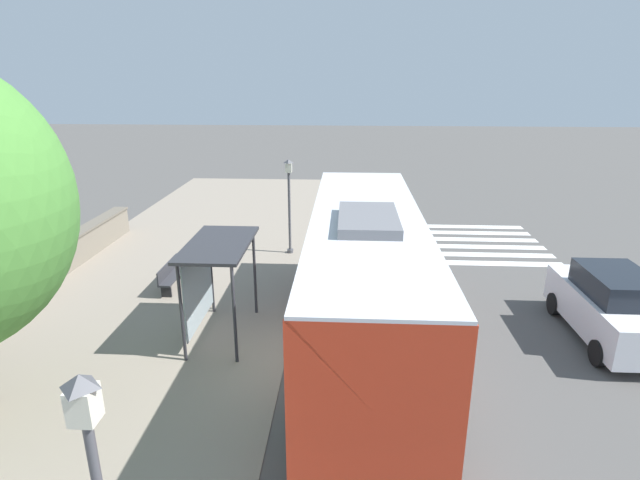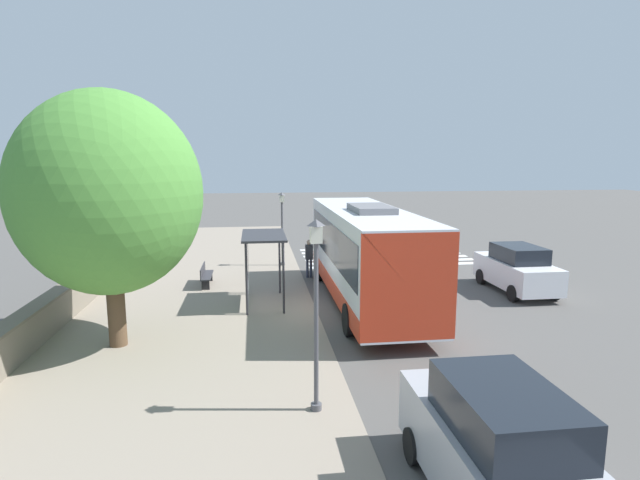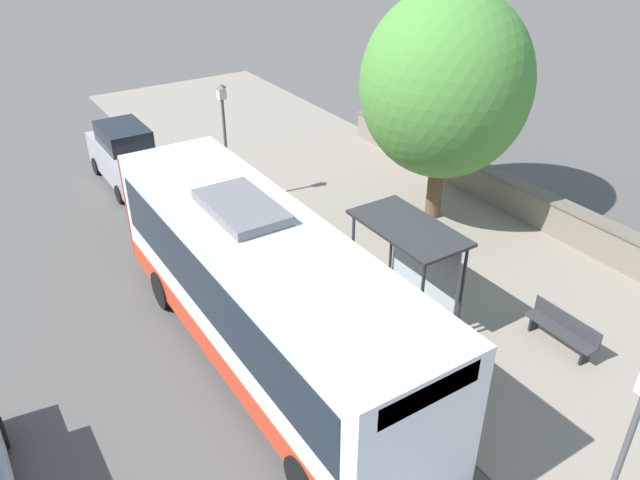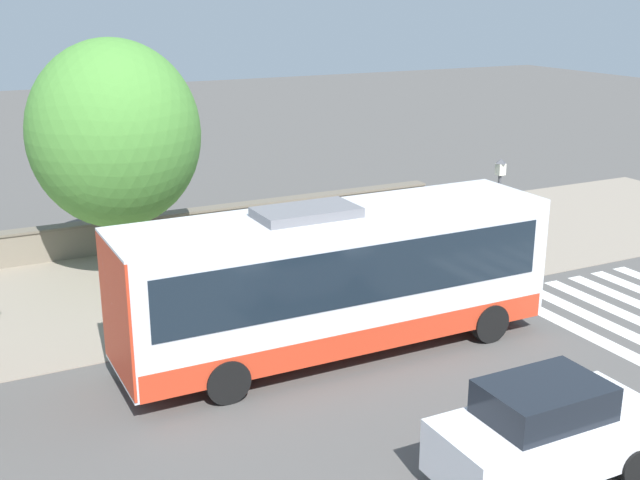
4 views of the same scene
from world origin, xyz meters
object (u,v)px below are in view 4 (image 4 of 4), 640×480
street_lamp_far (498,207)px  shade_tree (115,135)px  bus (336,277)px  parked_car_far_lane (545,432)px  pedestrian (444,267)px  bus_shelter (285,226)px  bench (340,246)px

street_lamp_far → shade_tree: shade_tree is taller
bus → parked_car_far_lane: 6.58m
street_lamp_far → shade_tree: 11.78m
parked_car_far_lane → pedestrian: bearing=156.5°
bus_shelter → street_lamp_far: bearing=79.7°
pedestrian → parked_car_far_lane: parked_car_far_lane is taller
bus_shelter → bench: size_ratio=1.60×
bus_shelter → shade_tree: size_ratio=0.41×
bus → pedestrian: (-1.62, 4.32, -0.91)m
street_lamp_far → bus: bearing=-69.1°
street_lamp_far → parked_car_far_lane: street_lamp_far is taller
pedestrian → parked_car_far_lane: bearing=-23.5°
street_lamp_far → bench: bearing=-133.9°
bench → bus_shelter: bearing=-52.6°
bus → bench: (-6.15, 3.40, -1.46)m
bus → shade_tree: bearing=-158.0°
pedestrian → bus: bearing=-69.4°
bus → pedestrian: size_ratio=6.10×
bus → shade_tree: size_ratio=1.47×
pedestrian → bench: size_ratio=0.94×
bus → bench: bus is taller
bus_shelter → parked_car_far_lane: bus_shelter is taller
bench → pedestrian: bearing=11.5°
bench → parked_car_far_lane: (12.61, -2.59, 0.45)m
bus_shelter → parked_car_far_lane: (10.33, 0.38, -1.21)m
pedestrian → street_lamp_far: 3.12m
bench → parked_car_far_lane: size_ratio=0.44×
pedestrian → bench: pedestrian is taller
bus_shelter → pedestrian: size_ratio=1.70×
bench → shade_tree: bearing=-105.8°
bus → street_lamp_far: size_ratio=2.88×
bench → street_lamp_far: (3.47, 3.61, 1.73)m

